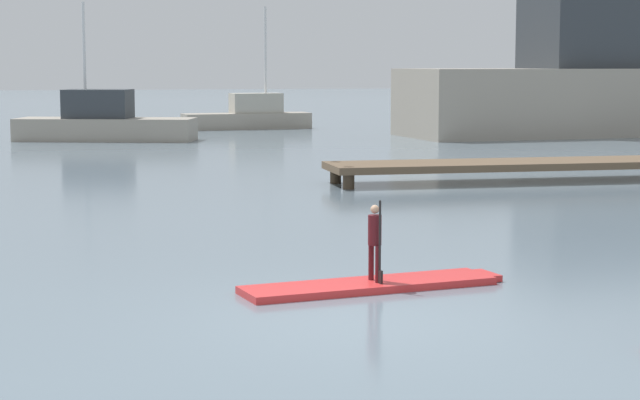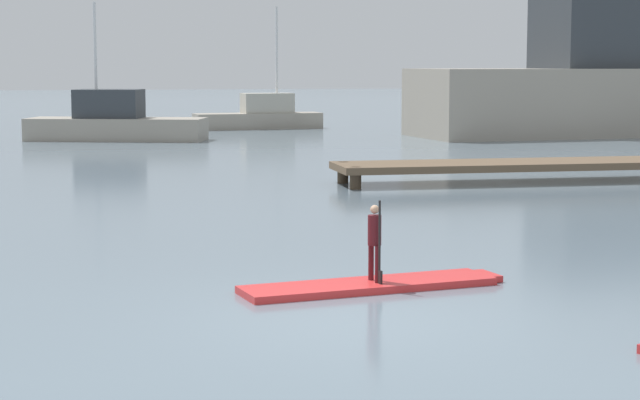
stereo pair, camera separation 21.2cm
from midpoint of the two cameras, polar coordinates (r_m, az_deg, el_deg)
The scene contains 7 objects.
ground_plane at distance 13.52m, azimuth 1.58°, elevation -6.05°, with size 240.00×240.00×0.00m, color slate.
paddleboard_near at distance 15.38m, azimuth 2.31°, elevation -4.28°, with size 3.74×1.45×0.10m.
paddler_child_solo at distance 15.27m, azimuth 2.39°, elevation -1.96°, with size 0.21×0.37×1.12m.
fishing_boat_white_large at distance 49.79m, azimuth 13.41°, elevation 5.85°, with size 16.30×6.57×15.86m.
fishing_boat_green_midground at distance 52.76m, azimuth -3.68°, elevation 4.26°, with size 6.03×2.14×5.62m.
motor_boat_small_navy at distance 45.49m, azimuth -10.93°, elevation 3.84°, with size 7.25×4.00×5.40m.
floating_dock at distance 29.52m, azimuth 9.84°, elevation 1.76°, with size 10.02×2.01×0.54m.
Camera 1 is at (-3.24, -12.78, 3.03)m, focal length 63.77 mm.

